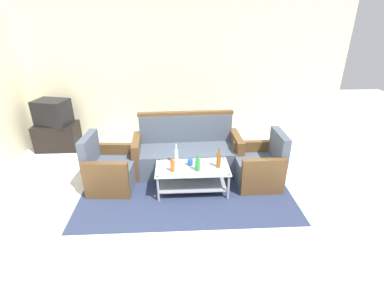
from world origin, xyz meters
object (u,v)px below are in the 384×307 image
(cup, at_px, (190,162))
(tv_stand, at_px, (58,136))
(bottle_green, at_px, (198,165))
(couch, at_px, (187,153))
(armchair_left, at_px, (110,170))
(television, at_px, (53,112))
(bottle_brown, at_px, (219,160))
(bottle_orange, at_px, (173,166))
(coffee_table, at_px, (192,175))
(bottle_clear, at_px, (176,156))
(armchair_right, at_px, (259,167))

(cup, bearing_deg, tv_stand, 147.49)
(bottle_green, height_order, tv_stand, bottle_green)
(couch, relative_size, armchair_left, 2.14)
(television, bearing_deg, bottle_green, 161.09)
(couch, height_order, bottle_brown, couch)
(bottle_brown, height_order, television, television)
(bottle_green, height_order, bottle_orange, bottle_green)
(couch, xyz_separation_m, coffee_table, (0.05, -0.68, -0.04))
(couch, bearing_deg, armchair_left, 19.85)
(bottle_orange, height_order, cup, bottle_orange)
(armchair_left, bearing_deg, cup, 88.33)
(bottle_brown, xyz_separation_m, tv_stand, (-2.98, 1.72, -0.27))
(coffee_table, distance_m, bottle_clear, 0.38)
(couch, bearing_deg, television, -23.80)
(bottle_clear, distance_m, television, 2.84)
(tv_stand, bearing_deg, couch, -21.77)
(couch, height_order, television, television)
(couch, xyz_separation_m, bottle_clear, (-0.18, -0.54, 0.22))
(coffee_table, bearing_deg, television, 146.75)
(tv_stand, bearing_deg, cup, -32.51)
(couch, xyz_separation_m, bottle_brown, (0.44, -0.70, 0.22))
(armchair_right, xyz_separation_m, coffee_table, (-1.08, -0.17, -0.02))
(bottle_brown, distance_m, bottle_clear, 0.65)
(couch, height_order, armchair_right, couch)
(armchair_left, bearing_deg, tv_stand, -134.25)
(bottle_orange, relative_size, television, 0.33)
(bottle_green, height_order, bottle_clear, bottle_clear)
(coffee_table, xyz_separation_m, television, (-2.59, 1.70, 0.49))
(armchair_right, height_order, tv_stand, armchair_right)
(armchair_left, bearing_deg, bottle_brown, 86.98)
(bottle_green, height_order, cup, bottle_green)
(couch, height_order, armchair_left, couch)
(armchair_left, height_order, bottle_brown, armchair_left)
(armchair_left, relative_size, coffee_table, 0.77)
(tv_stand, bearing_deg, armchair_left, -48.63)
(bottle_green, height_order, television, television)
(armchair_right, bearing_deg, bottle_green, 104.32)
(armchair_right, relative_size, bottle_green, 3.38)
(couch, height_order, bottle_clear, couch)
(tv_stand, distance_m, television, 0.50)
(armchair_left, distance_m, bottle_clear, 1.06)
(armchair_right, relative_size, bottle_clear, 2.66)
(tv_stand, bearing_deg, bottle_clear, -33.46)
(bottle_brown, bearing_deg, television, 150.00)
(coffee_table, xyz_separation_m, bottle_brown, (0.39, -0.02, 0.26))
(couch, distance_m, bottle_green, 0.82)
(bottle_green, bearing_deg, bottle_orange, -178.91)
(television, bearing_deg, bottle_brown, 165.19)
(coffee_table, relative_size, bottle_green, 4.37)
(armchair_left, relative_size, tv_stand, 1.06)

